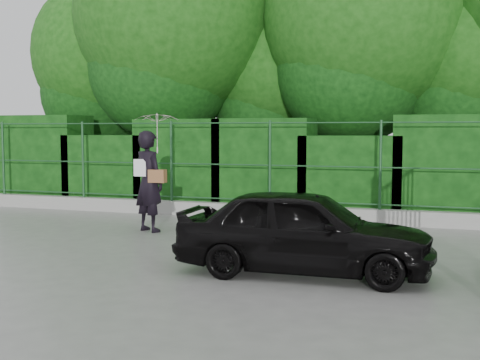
% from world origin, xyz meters
% --- Properties ---
extents(ground, '(80.00, 80.00, 0.00)m').
position_xyz_m(ground, '(0.00, 0.00, 0.00)').
color(ground, gray).
extents(kerb, '(14.00, 0.25, 0.30)m').
position_xyz_m(kerb, '(0.00, 4.50, 0.15)').
color(kerb, '#9E9E99').
rests_on(kerb, ground).
extents(fence, '(14.13, 0.06, 1.80)m').
position_xyz_m(fence, '(0.22, 4.50, 1.20)').
color(fence, '#1C4724').
rests_on(fence, kerb).
extents(hedge, '(14.20, 1.20, 2.27)m').
position_xyz_m(hedge, '(-0.03, 5.50, 1.04)').
color(hedge, black).
rests_on(hedge, ground).
extents(trees, '(17.10, 6.15, 8.08)m').
position_xyz_m(trees, '(1.14, 7.74, 4.62)').
color(trees, black).
rests_on(trees, ground).
extents(woman, '(0.98, 0.86, 2.23)m').
position_xyz_m(woman, '(-1.24, 2.29, 1.38)').
color(woman, black).
rests_on(woman, ground).
extents(car, '(3.40, 1.43, 1.15)m').
position_xyz_m(car, '(2.17, -0.10, 0.57)').
color(car, black).
rests_on(car, ground).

